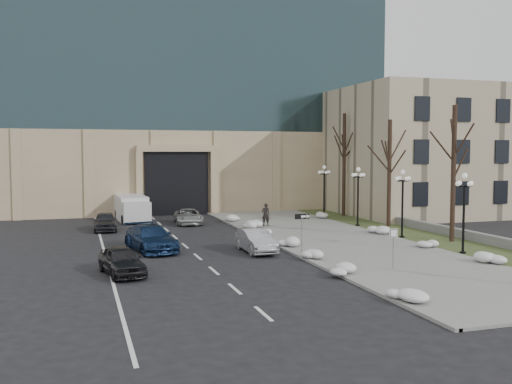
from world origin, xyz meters
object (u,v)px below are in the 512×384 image
at_px(car_a, 122,261).
at_px(car_b, 256,241).
at_px(one_way_sign, 305,221).
at_px(lamppost_c, 358,188).
at_px(box_truck, 132,209).
at_px(lamppost_a, 464,202).
at_px(car_c, 151,238).
at_px(car_d, 188,216).
at_px(car_e, 105,221).
at_px(pedestrian, 266,214).
at_px(keep_sign, 393,240).
at_px(lamppost_d, 324,184).
at_px(lamppost_b, 403,194).

height_order(car_a, car_b, car_a).
distance_m(one_way_sign, lamppost_c, 14.06).
distance_m(box_truck, lamppost_a, 28.43).
xyz_separation_m(car_c, lamppost_c, (17.10, 6.20, 2.31)).
bearing_deg(car_d, lamppost_c, -20.72).
height_order(car_e, pedestrian, pedestrian).
height_order(car_b, lamppost_a, lamppost_a).
relative_size(car_a, keep_sign, 1.93).
distance_m(one_way_sign, keep_sign, 5.64).
xyz_separation_m(box_truck, lamppost_c, (16.75, -9.88, 2.04)).
relative_size(car_e, lamppost_d, 0.87).
bearing_deg(car_b, car_d, 93.86).
height_order(pedestrian, lamppost_a, lamppost_a).
bearing_deg(box_truck, car_c, -94.04).
xyz_separation_m(car_a, car_d, (6.75, 18.50, -0.06)).
height_order(car_e, lamppost_d, lamppost_d).
relative_size(lamppost_a, lamppost_c, 1.00).
height_order(car_b, car_d, car_b).
bearing_deg(lamppost_d, keep_sign, -105.58).
distance_m(car_c, car_e, 10.23).
bearing_deg(keep_sign, lamppost_b, 58.59).
relative_size(car_d, lamppost_b, 0.96).
bearing_deg(one_way_sign, lamppost_a, -16.43).
height_order(car_a, lamppost_d, lamppost_d).
bearing_deg(car_e, lamppost_c, -9.08).
relative_size(one_way_sign, keep_sign, 1.16).
height_order(box_truck, keep_sign, box_truck).
relative_size(car_c, box_truck, 0.77).
bearing_deg(car_e, pedestrian, -5.87).
bearing_deg(car_d, lamppost_b, -40.20).
height_order(car_c, lamppost_c, lamppost_c).
bearing_deg(car_d, one_way_sign, -73.49).
distance_m(one_way_sign, lamppost_d, 19.49).
bearing_deg(pedestrian, car_b, 80.76).
xyz_separation_m(lamppost_a, lamppost_c, (0.00, 13.00, 0.00)).
xyz_separation_m(car_e, lamppost_b, (19.30, -10.30, 2.37)).
height_order(lamppost_b, lamppost_c, same).
bearing_deg(car_c, one_way_sign, -40.67).
bearing_deg(pedestrian, keep_sign, 104.91).
bearing_deg(one_way_sign, lamppost_c, 47.68).
bearing_deg(lamppost_a, car_c, 158.30).
relative_size(lamppost_b, lamppost_c, 1.00).
height_order(car_a, lamppost_c, lamppost_c).
height_order(car_a, one_way_sign, one_way_sign).
height_order(lamppost_a, lamppost_d, same).
distance_m(box_truck, one_way_sign, 22.08).
xyz_separation_m(car_b, pedestrian, (4.18, 10.68, 0.32)).
xyz_separation_m(one_way_sign, lamppost_d, (8.98, 17.27, 1.04)).
bearing_deg(car_c, lamppost_c, 8.66).
height_order(box_truck, lamppost_d, lamppost_d).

